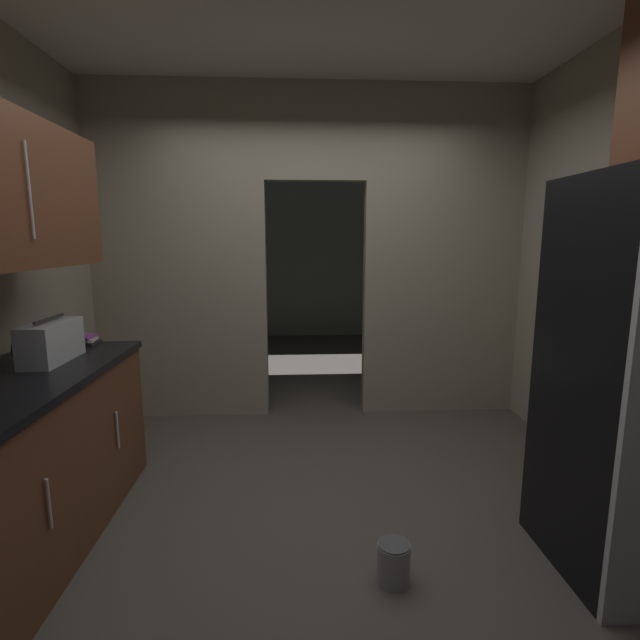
# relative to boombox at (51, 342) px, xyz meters

# --- Properties ---
(ground) EXTENTS (20.00, 20.00, 0.00)m
(ground) POSITION_rel_boombox_xyz_m (1.47, -0.05, -0.99)
(ground) COLOR #47423D
(kitchen_overhead_slab) EXTENTS (4.08, 7.08, 0.06)m
(kitchen_overhead_slab) POSITION_rel_boombox_xyz_m (1.47, 0.42, 1.85)
(kitchen_overhead_slab) COLOR silver
(kitchen_partition) EXTENTS (3.68, 0.12, 2.81)m
(kitchen_partition) POSITION_rel_boombox_xyz_m (1.46, 1.49, 0.49)
(kitchen_partition) COLOR gray
(kitchen_partition) RESTS_ON ground
(adjoining_room_shell) EXTENTS (3.68, 3.51, 2.81)m
(adjoining_room_shell) POSITION_rel_boombox_xyz_m (1.47, 3.82, 0.41)
(adjoining_room_shell) COLOR gray
(adjoining_room_shell) RESTS_ON ground
(lower_cabinet_run) EXTENTS (0.68, 1.73, 0.88)m
(lower_cabinet_run) POSITION_rel_boombox_xyz_m (-0.03, -0.35, -0.55)
(lower_cabinet_run) COLOR brown
(lower_cabinet_run) RESTS_ON ground
(boombox) EXTENTS (0.18, 0.42, 0.25)m
(boombox) POSITION_rel_boombox_xyz_m (0.00, 0.00, 0.00)
(boombox) COLOR #B2B2B7
(boombox) RESTS_ON lower_cabinet_run
(book_stack) EXTENTS (0.14, 0.16, 0.06)m
(book_stack) POSITION_rel_boombox_xyz_m (-0.00, 0.43, -0.08)
(book_stack) COLOR black
(book_stack) RESTS_ON lower_cabinet_run
(paint_can) EXTENTS (0.15, 0.15, 0.19)m
(paint_can) POSITION_rel_boombox_xyz_m (1.77, -0.68, -0.90)
(paint_can) COLOR #99999E
(paint_can) RESTS_ON ground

